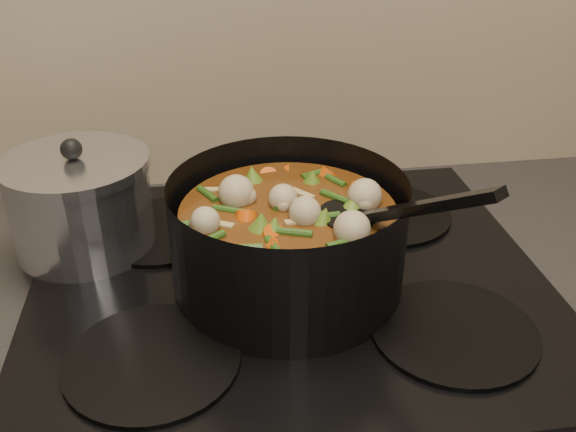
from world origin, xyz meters
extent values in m
cube|color=black|center=(0.00, 1.93, 0.89)|extent=(2.64, 0.64, 0.05)
cube|color=black|center=(0.00, 1.93, 0.92)|extent=(0.62, 0.54, 0.02)
cylinder|color=black|center=(-0.16, 1.80, 0.93)|extent=(0.18, 0.18, 0.01)
cylinder|color=black|center=(0.16, 1.80, 0.93)|extent=(0.18, 0.18, 0.01)
cylinder|color=black|center=(-0.16, 2.06, 0.93)|extent=(0.18, 0.18, 0.01)
cylinder|color=black|center=(0.16, 2.06, 0.93)|extent=(0.18, 0.18, 0.01)
cylinder|color=black|center=(0.00, 1.92, 1.00)|extent=(0.35, 0.35, 0.13)
cylinder|color=black|center=(0.00, 1.92, 0.93)|extent=(0.27, 0.27, 0.01)
cylinder|color=#5B2F0F|center=(0.00, 1.92, 0.99)|extent=(0.25, 0.25, 0.09)
cylinder|color=#E6520A|center=(0.03, 1.92, 1.03)|extent=(0.03, 0.03, 0.02)
cylinder|color=#E6520A|center=(0.03, 1.97, 1.03)|extent=(0.04, 0.04, 0.02)
cylinder|color=#E6520A|center=(-0.05, 1.99, 1.03)|extent=(0.04, 0.04, 0.02)
cylinder|color=#E6520A|center=(-0.05, 1.91, 1.03)|extent=(0.03, 0.03, 0.02)
cylinder|color=#E6520A|center=(-0.04, 1.85, 1.03)|extent=(0.04, 0.03, 0.02)
cylinder|color=#E6520A|center=(0.02, 1.89, 1.03)|extent=(0.04, 0.04, 0.02)
cylinder|color=#E6520A|center=(0.06, 1.92, 1.03)|extent=(0.03, 0.04, 0.02)
cylinder|color=#E6520A|center=(0.03, 2.00, 1.03)|extent=(0.03, 0.03, 0.02)
cylinder|color=#E6520A|center=(-0.04, 1.96, 1.03)|extent=(0.04, 0.04, 0.02)
sphere|color=tan|center=(0.05, 1.92, 1.04)|extent=(0.04, 0.04, 0.04)
sphere|color=tan|center=(0.00, 1.97, 1.04)|extent=(0.04, 0.04, 0.04)
sphere|color=tan|center=(-0.06, 1.93, 1.04)|extent=(0.04, 0.04, 0.04)
sphere|color=tan|center=(-0.03, 1.87, 1.04)|extent=(0.04, 0.04, 0.04)
sphere|color=tan|center=(0.04, 1.88, 1.04)|extent=(0.04, 0.04, 0.04)
sphere|color=tan|center=(0.04, 1.96, 1.04)|extent=(0.04, 0.04, 0.04)
cone|color=#558120|center=(-0.06, 1.87, 1.04)|extent=(0.04, 0.04, 0.03)
cone|color=#558120|center=(0.02, 1.84, 1.04)|extent=(0.04, 0.04, 0.03)
cone|color=#558120|center=(0.07, 1.92, 1.04)|extent=(0.04, 0.04, 0.03)
cone|color=#558120|center=(0.02, 1.99, 1.04)|extent=(0.04, 0.04, 0.03)
cone|color=#558120|center=(-0.07, 1.96, 1.04)|extent=(0.04, 0.04, 0.03)
cone|color=#558120|center=(-0.06, 1.87, 1.04)|extent=(0.04, 0.04, 0.03)
cone|color=#558120|center=(0.03, 1.85, 1.04)|extent=(0.04, 0.04, 0.03)
cylinder|color=#34591A|center=(0.03, 1.95, 1.04)|extent=(0.01, 0.04, 0.01)
cylinder|color=#34591A|center=(0.00, 2.01, 1.04)|extent=(0.03, 0.03, 0.01)
cylinder|color=#34591A|center=(-0.06, 1.97, 1.04)|extent=(0.04, 0.02, 0.01)
cylinder|color=#34591A|center=(-0.06, 1.92, 1.04)|extent=(0.02, 0.04, 0.01)
cylinder|color=#34591A|center=(-0.03, 1.89, 1.04)|extent=(0.02, 0.04, 0.01)
cylinder|color=#34591A|center=(0.00, 1.82, 1.04)|extent=(0.04, 0.02, 0.01)
cylinder|color=#34591A|center=(0.05, 1.86, 1.04)|extent=(0.03, 0.03, 0.01)
cylinder|color=#34591A|center=(0.05, 1.92, 1.04)|extent=(0.01, 0.04, 0.01)
cylinder|color=#34591A|center=(0.02, 1.95, 1.04)|extent=(0.03, 0.03, 0.01)
cylinder|color=#34591A|center=(-0.01, 2.01, 1.04)|extent=(0.04, 0.02, 0.01)
cylinder|color=#34591A|center=(-0.06, 1.97, 1.04)|extent=(0.02, 0.04, 0.01)
cylinder|color=#34591A|center=(-0.06, 1.91, 1.04)|extent=(0.02, 0.04, 0.01)
cylinder|color=#34591A|center=(-0.03, 1.89, 1.04)|extent=(0.04, 0.02, 0.01)
cylinder|color=#34591A|center=(0.00, 1.82, 1.04)|extent=(0.03, 0.03, 0.01)
cylinder|color=#34591A|center=(0.05, 1.87, 1.04)|extent=(0.01, 0.04, 0.01)
cube|color=tan|center=(-0.07, 1.91, 1.03)|extent=(0.04, 0.01, 0.00)
cube|color=tan|center=(0.01, 1.85, 1.03)|extent=(0.02, 0.04, 0.00)
cube|color=tan|center=(0.06, 1.93, 1.03)|extent=(0.04, 0.03, 0.00)
cube|color=tan|center=(-0.02, 1.98, 1.03)|extent=(0.03, 0.03, 0.00)
cube|color=tan|center=(-0.07, 1.89, 1.03)|extent=(0.03, 0.04, 0.00)
ellipsoid|color=black|center=(0.06, 1.89, 1.03)|extent=(0.07, 0.08, 0.01)
cube|color=black|center=(0.12, 1.82, 1.08)|extent=(0.11, 0.14, 0.10)
cylinder|color=silver|center=(-0.25, 2.04, 0.99)|extent=(0.18, 0.18, 0.11)
cylinder|color=silver|center=(-0.25, 2.04, 1.05)|extent=(0.18, 0.18, 0.01)
sphere|color=black|center=(-0.25, 2.04, 1.07)|extent=(0.03, 0.03, 0.03)
camera|label=1|loc=(-0.10, 1.29, 1.38)|focal=40.00mm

